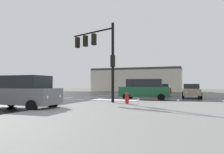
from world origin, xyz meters
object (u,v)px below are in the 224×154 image
(sedan_red, at_px, (156,89))
(suv_green, at_px, (144,89))
(suv_grey, at_px, (21,92))
(fire_hydrant, at_px, (127,98))
(traffic_signal_mast, at_px, (99,50))
(sedan_white, at_px, (29,90))
(sedan_tan, at_px, (191,90))

(sedan_red, bearing_deg, suv_green, 91.20)
(suv_grey, bearing_deg, sedan_red, 74.60)
(fire_hydrant, relative_size, sedan_red, 0.17)
(traffic_signal_mast, height_order, sedan_red, traffic_signal_mast)
(traffic_signal_mast, bearing_deg, sedan_white, -0.31)
(suv_grey, xyz_separation_m, suv_green, (5.53, 10.63, 0.00))
(fire_hydrant, height_order, suv_green, suv_green)
(fire_hydrant, bearing_deg, sedan_tan, 68.81)
(traffic_signal_mast, bearing_deg, fire_hydrant, 177.18)
(suv_green, bearing_deg, fire_hydrant, 84.88)
(sedan_red, bearing_deg, sedan_white, 36.48)
(sedan_tan, relative_size, sedan_red, 1.01)
(fire_hydrant, relative_size, suv_grey, 0.16)
(suv_grey, distance_m, sedan_red, 20.24)
(suv_grey, bearing_deg, suv_green, 62.46)
(suv_grey, xyz_separation_m, sedan_white, (-7.70, 9.89, -0.24))
(suv_grey, bearing_deg, sedan_white, 127.88)
(suv_grey, distance_m, sedan_tan, 18.80)
(traffic_signal_mast, relative_size, sedan_tan, 1.35)
(suv_green, bearing_deg, sedan_red, -93.14)
(sedan_white, bearing_deg, sedan_red, -60.41)
(traffic_signal_mast, height_order, suv_green, traffic_signal_mast)
(sedan_red, bearing_deg, sedan_tan, 142.20)
(sedan_white, bearing_deg, sedan_tan, -77.58)
(sedan_white, bearing_deg, suv_green, -93.60)
(traffic_signal_mast, bearing_deg, suv_grey, 85.95)
(fire_hydrant, bearing_deg, traffic_signal_mast, 156.09)
(sedan_red, bearing_deg, suv_grey, 74.74)
(fire_hydrant, relative_size, sedan_tan, 0.17)
(suv_green, bearing_deg, sedan_tan, -133.05)
(fire_hydrant, distance_m, sedan_white, 14.17)
(sedan_tan, bearing_deg, suv_green, -40.77)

